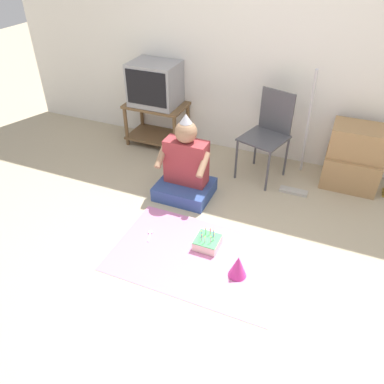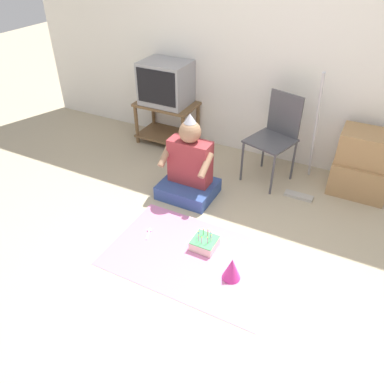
% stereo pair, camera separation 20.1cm
% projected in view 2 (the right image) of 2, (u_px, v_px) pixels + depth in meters
% --- Properties ---
extents(ground_plane, '(16.00, 16.00, 0.00)m').
position_uv_depth(ground_plane, '(193.00, 274.00, 2.92)').
color(ground_plane, tan).
extents(wall_back, '(6.40, 0.06, 2.55)m').
position_uv_depth(wall_back, '(289.00, 43.00, 3.69)').
color(wall_back, white).
rests_on(wall_back, ground_plane).
extents(tv_stand, '(0.71, 0.45, 0.51)m').
position_uv_depth(tv_stand, '(167.00, 119.00, 4.55)').
color(tv_stand, brown).
rests_on(tv_stand, ground_plane).
extents(tv, '(0.55, 0.43, 0.48)m').
position_uv_depth(tv, '(166.00, 83.00, 4.29)').
color(tv, '#99999E').
rests_on(tv, tv_stand).
extents(folding_chair, '(0.52, 0.53, 0.90)m').
position_uv_depth(folding_chair, '(276.00, 132.00, 3.76)').
color(folding_chair, '#4C4C51').
rests_on(folding_chair, ground_plane).
extents(cardboard_box_stack, '(0.54, 0.45, 0.64)m').
position_uv_depth(cardboard_box_stack, '(363.00, 164.00, 3.68)').
color(cardboard_box_stack, '#A87F51').
rests_on(cardboard_box_stack, ground_plane).
extents(dust_mop, '(0.28, 0.49, 1.26)m').
position_uv_depth(dust_mop, '(308.00, 159.00, 3.62)').
color(dust_mop, '#B2ADA3').
rests_on(dust_mop, ground_plane).
extents(person_seated, '(0.53, 0.45, 0.86)m').
position_uv_depth(person_seated, '(189.00, 170.00, 3.64)').
color(person_seated, '#334C8C').
rests_on(person_seated, ground_plane).
extents(party_cloth, '(1.39, 0.89, 0.01)m').
position_uv_depth(party_cloth, '(193.00, 257.00, 3.07)').
color(party_cloth, pink).
rests_on(party_cloth, ground_plane).
extents(birthday_cake, '(0.20, 0.20, 0.16)m').
position_uv_depth(birthday_cake, '(205.00, 243.00, 3.14)').
color(birthday_cake, '#F4E0C6').
rests_on(birthday_cake, party_cloth).
extents(party_hat_blue, '(0.14, 0.14, 0.19)m').
position_uv_depth(party_hat_blue, '(232.00, 269.00, 2.83)').
color(party_hat_blue, '#CC338C').
rests_on(party_hat_blue, party_cloth).
extents(plastic_spoon_near, '(0.06, 0.14, 0.01)m').
position_uv_depth(plastic_spoon_near, '(149.00, 231.00, 3.32)').
color(plastic_spoon_near, white).
rests_on(plastic_spoon_near, party_cloth).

